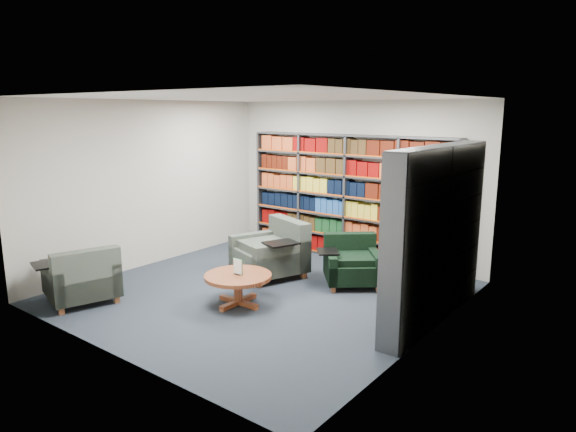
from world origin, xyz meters
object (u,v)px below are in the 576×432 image
Objects in this scene: chair_green_right at (351,264)px; chair_teal_front at (83,280)px; chair_teal_left at (274,253)px; coffee_table at (238,281)px.

chair_teal_front is (-2.52, -2.99, 0.03)m from chair_green_right.
chair_teal_left reaches higher than coffee_table.
chair_green_right is 0.98× the size of chair_teal_front.
chair_teal_left is 2.90m from chair_teal_front.
chair_teal_front is 2.16m from coffee_table.
chair_green_right is (1.19, 0.42, -0.06)m from chair_teal_left.
chair_teal_left is at bearing 62.77° from chair_teal_front.
chair_green_right is 1.24× the size of coffee_table.
coffee_table is (0.44, -1.33, -0.01)m from chair_teal_left.
chair_teal_left is 1.27m from chair_green_right.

